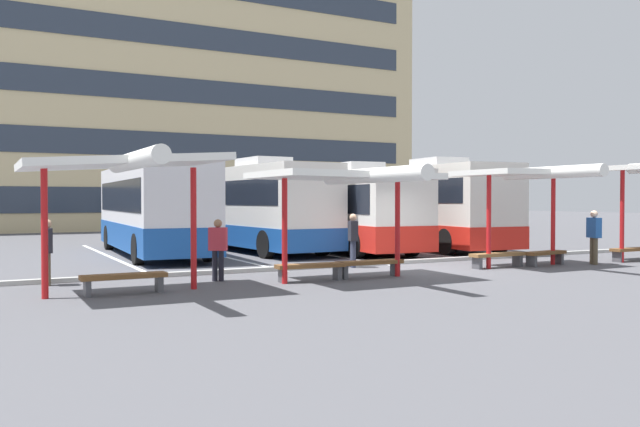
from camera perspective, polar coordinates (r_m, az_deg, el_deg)
ground_plane at (r=19.91m, az=7.94°, el=-4.78°), size 160.00×160.00×0.00m
terminal_building at (r=51.72m, az=-14.70°, el=9.34°), size 40.14×11.98×21.55m
coach_bus_0 at (r=25.18m, az=-14.39°, el=0.29°), size 2.98×10.31×3.67m
coach_bus_1 at (r=27.16m, az=-6.25°, el=0.47°), size 3.11×11.34×3.72m
coach_bus_2 at (r=26.81m, az=1.90°, el=0.21°), size 3.32×10.77×3.51m
coach_bus_3 at (r=28.55m, az=8.85°, el=0.56°), size 3.69×11.14×3.78m
lane_stripe_0 at (r=24.50m, az=-17.74°, el=-3.69°), size 0.16×14.00×0.01m
lane_stripe_1 at (r=25.39m, az=-9.56°, el=-3.48°), size 0.16×14.00×0.01m
lane_stripe_2 at (r=26.76m, az=-2.07°, el=-3.22°), size 0.16×14.00×0.01m
lane_stripe_3 at (r=28.53m, az=4.59°, el=-2.95°), size 0.16×14.00×0.01m
lane_stripe_4 at (r=30.64m, az=10.39°, el=-2.68°), size 0.16×14.00×0.01m
waiting_shelter_0 at (r=14.73m, az=-16.69°, el=4.11°), size 4.20×4.95×3.10m
bench_0 at (r=14.99m, az=-16.77°, el=-5.49°), size 1.85×0.45×0.45m
waiting_shelter_1 at (r=16.60m, az=2.56°, el=3.12°), size 4.36×5.08×2.84m
bench_1 at (r=16.61m, az=-0.84°, el=-4.79°), size 1.84×0.54×0.45m
bench_2 at (r=17.52m, az=4.37°, el=-4.47°), size 1.92×0.46×0.45m
waiting_shelter_2 at (r=20.96m, az=17.77°, el=3.20°), size 3.69×4.29×3.06m
bench_3 at (r=20.64m, az=15.28°, el=-3.65°), size 1.95×0.45×0.45m
bench_4 at (r=21.78m, az=19.09°, el=-3.43°), size 1.71×0.64×0.45m
bench_5 at (r=24.41m, az=25.71°, el=-2.98°), size 1.87×0.43×0.45m
platform_kerb at (r=20.97m, az=5.86°, el=-4.31°), size 44.00×0.24×0.12m
waiting_passenger_0 at (r=16.79m, az=-8.92°, el=-2.81°), size 0.50×0.43×1.58m
waiting_passenger_1 at (r=19.92m, az=2.90°, el=-2.03°), size 0.36×0.52×1.65m
waiting_passenger_2 at (r=22.62m, az=22.84°, el=-1.58°), size 0.34×0.54×1.73m
waiting_passenger_3 at (r=17.07m, az=-22.75°, el=-2.77°), size 0.23×0.47×1.60m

